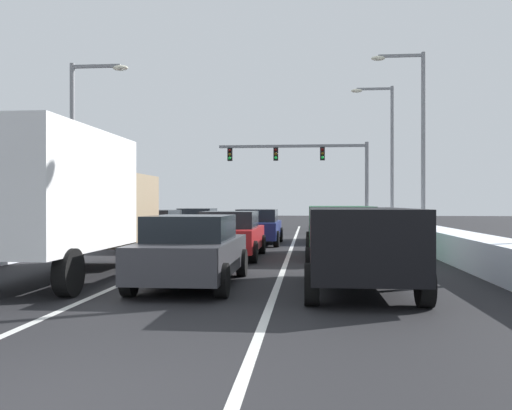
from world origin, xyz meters
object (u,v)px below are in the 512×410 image
at_px(sedan_navy_center_lane_third, 258,227).
at_px(suv_green_right_lane_second, 339,226).
at_px(traffic_light_gantry, 314,163).
at_px(suv_black_right_lane_nearest, 359,241).
at_px(box_truck_left_lane_nearest, 66,198).
at_px(sedan_gray_left_lane_third, 198,223).
at_px(sedan_maroon_left_lane_second, 155,229).
at_px(sedan_red_center_lane_second, 231,234).
at_px(street_lamp_right_far, 387,146).
at_px(sedan_white_right_lane_third, 331,225).
at_px(street_lamp_left_mid, 80,135).
at_px(street_lamp_right_mid, 417,129).
at_px(sedan_charcoal_center_lane_nearest, 192,250).

bearing_deg(sedan_navy_center_lane_third, suv_green_right_lane_second, -58.86).
xyz_separation_m(sedan_navy_center_lane_third, traffic_light_gantry, (2.58, 16.93, 3.97)).
relative_size(suv_black_right_lane_nearest, box_truck_left_lane_nearest, 0.68).
bearing_deg(sedan_gray_left_lane_third, suv_green_right_lane_second, -54.01).
xyz_separation_m(sedan_navy_center_lane_third, sedan_maroon_left_lane_second, (-3.75, -2.72, 0.00)).
bearing_deg(sedan_red_center_lane_second, suv_black_right_lane_nearest, -61.63).
xyz_separation_m(sedan_maroon_left_lane_second, street_lamp_right_far, (10.82, 14.21, 4.60)).
xyz_separation_m(sedan_white_right_lane_third, sedan_red_center_lane_second, (-3.53, -7.88, 0.00)).
distance_m(sedan_red_center_lane_second, street_lamp_left_mid, 10.48).
xyz_separation_m(suv_black_right_lane_nearest, traffic_light_gantry, (-0.60, 29.46, 3.72)).
bearing_deg(sedan_navy_center_lane_third, sedan_gray_left_lane_third, 131.92).
xyz_separation_m(sedan_navy_center_lane_third, street_lamp_right_mid, (7.50, 4.22, 4.68)).
height_order(suv_green_right_lane_second, sedan_red_center_lane_second, suv_green_right_lane_second).
xyz_separation_m(box_truck_left_lane_nearest, sedan_maroon_left_lane_second, (-0.29, 8.62, -1.14)).
height_order(traffic_light_gantry, street_lamp_right_mid, street_lamp_right_mid).
bearing_deg(sedan_charcoal_center_lane_nearest, sedan_red_center_lane_second, 90.11).
distance_m(sedan_white_right_lane_third, sedan_charcoal_center_lane_nearest, 14.39).
height_order(suv_green_right_lane_second, sedan_charcoal_center_lane_nearest, suv_green_right_lane_second).
distance_m(suv_green_right_lane_second, sedan_charcoal_center_lane_nearest, 7.69).
distance_m(suv_black_right_lane_nearest, street_lamp_right_far, 24.72).
xyz_separation_m(box_truck_left_lane_nearest, street_lamp_right_far, (10.53, 22.83, 3.46)).
xyz_separation_m(sedan_charcoal_center_lane_nearest, box_truck_left_lane_nearest, (-3.14, 0.75, 1.14)).
distance_m(sedan_gray_left_lane_third, street_lamp_right_far, 13.78).
relative_size(sedan_charcoal_center_lane_nearest, sedan_navy_center_lane_third, 1.00).
bearing_deg(sedan_charcoal_center_lane_nearest, sedan_gray_left_lane_third, 100.84).
distance_m(traffic_light_gantry, street_lamp_left_mid, 19.92).
relative_size(street_lamp_right_mid, street_lamp_right_far, 1.02).
xyz_separation_m(sedan_charcoal_center_lane_nearest, street_lamp_right_mid, (7.82, 16.31, 4.68)).
distance_m(sedan_navy_center_lane_third, street_lamp_right_far, 14.25).
height_order(sedan_gray_left_lane_third, street_lamp_right_far, street_lamp_right_far).
relative_size(sedan_red_center_lane_second, traffic_light_gantry, 0.41).
relative_size(sedan_charcoal_center_lane_nearest, sedan_gray_left_lane_third, 1.00).
distance_m(suv_green_right_lane_second, street_lamp_right_mid, 11.32).
bearing_deg(sedan_white_right_lane_third, street_lamp_left_mid, -170.51).
bearing_deg(street_lamp_left_mid, sedan_charcoal_center_lane_nearest, -57.90).
distance_m(sedan_maroon_left_lane_second, street_lamp_right_mid, 14.02).
bearing_deg(sedan_red_center_lane_second, sedan_charcoal_center_lane_nearest, -89.89).
xyz_separation_m(suv_black_right_lane_nearest, sedan_gray_left_lane_third, (-6.54, 16.27, -0.25)).
bearing_deg(sedan_charcoal_center_lane_nearest, street_lamp_right_mid, 64.38).
height_order(suv_green_right_lane_second, street_lamp_right_mid, street_lamp_right_mid).
distance_m(suv_black_right_lane_nearest, street_lamp_right_mid, 17.86).
bearing_deg(sedan_red_center_lane_second, sedan_gray_left_lane_third, 107.20).
bearing_deg(suv_green_right_lane_second, street_lamp_left_mid, 154.63).
bearing_deg(street_lamp_left_mid, sedan_navy_center_lane_third, -0.03).
relative_size(sedan_white_right_lane_third, sedan_gray_left_lane_third, 1.00).
height_order(sedan_red_center_lane_second, street_lamp_left_mid, street_lamp_left_mid).
relative_size(traffic_light_gantry, street_lamp_right_far, 1.21).
height_order(sedan_white_right_lane_third, box_truck_left_lane_nearest, box_truck_left_lane_nearest).
xyz_separation_m(sedan_red_center_lane_second, traffic_light_gantry, (2.92, 22.95, 3.97)).
relative_size(sedan_white_right_lane_third, sedan_red_center_lane_second, 1.00).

